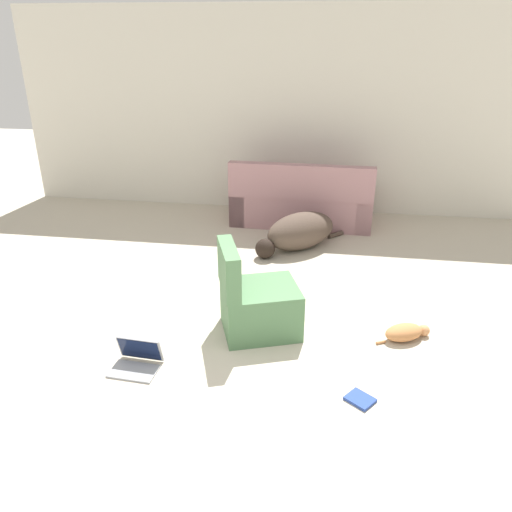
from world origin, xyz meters
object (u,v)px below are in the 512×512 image
at_px(couch, 302,203).
at_px(side_chair, 256,303).
at_px(dog, 299,232).
at_px(book_blue, 360,399).
at_px(cat, 406,332).
at_px(laptop_open, 137,358).

bearing_deg(couch, side_chair, 87.25).
relative_size(couch, dog, 1.75).
relative_size(dog, book_blue, 4.42).
relative_size(couch, book_blue, 7.75).
xyz_separation_m(dog, cat, (1.03, -1.79, -0.14)).
distance_m(couch, side_chair, 2.73).
height_order(dog, book_blue, dog).
distance_m(couch, cat, 2.87).
height_order(dog, laptop_open, dog).
bearing_deg(couch, book_blue, 102.06).
distance_m(dog, cat, 2.07).
xyz_separation_m(cat, book_blue, (-0.40, -0.84, -0.05)).
height_order(cat, side_chair, side_chair).
bearing_deg(cat, couch, 85.55).
bearing_deg(side_chair, couch, -23.94).
distance_m(couch, laptop_open, 3.51).
xyz_separation_m(cat, side_chair, (-1.26, -0.06, 0.20)).
bearing_deg(book_blue, side_chair, 137.61).
distance_m(laptop_open, book_blue, 1.69).
bearing_deg(book_blue, laptop_open, 175.03).
xyz_separation_m(cat, laptop_open, (-2.08, -0.69, 0.01)).
bearing_deg(laptop_open, book_blue, -1.21).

